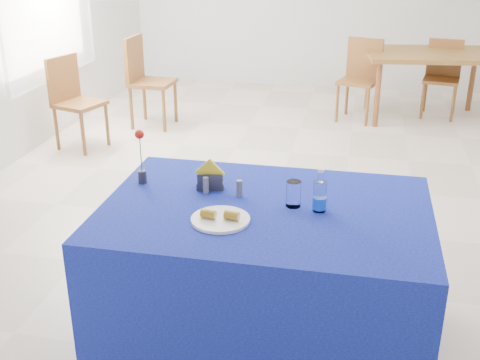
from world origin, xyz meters
name	(u,v)px	position (x,y,z in m)	size (l,w,h in m)	color
floor	(280,183)	(0.00, 0.00, 0.00)	(7.00, 7.00, 0.00)	beige
plate	(220,219)	(0.03, -2.27, 0.77)	(0.28, 0.28, 0.01)	white
drinking_glass	(293,194)	(0.34, -2.04, 0.82)	(0.07, 0.07, 0.13)	white
salt_shaker	(206,185)	(-0.12, -1.97, 0.80)	(0.03, 0.03, 0.09)	slate
pepper_shaker	(239,188)	(0.06, -1.97, 0.80)	(0.03, 0.03, 0.09)	#5D5D62
blue_table	(264,274)	(0.21, -2.08, 0.38)	(1.60, 1.10, 0.76)	#0E1085
water_bottle	(320,197)	(0.47, -2.06, 0.83)	(0.07, 0.07, 0.21)	silver
napkin_holder	(210,180)	(-0.11, -1.91, 0.81)	(0.16, 0.08, 0.17)	#353439
rose_vase	(141,158)	(-0.48, -1.91, 0.90)	(0.05, 0.05, 0.30)	#26272C
oak_table	(430,59)	(1.34, 2.23, 0.68)	(1.52, 1.09, 0.76)	brown
chair_bg_left	(361,74)	(0.61, 2.07, 0.52)	(0.49, 0.49, 0.89)	brown
chair_bg_right	(442,72)	(1.51, 2.41, 0.50)	(0.44, 0.44, 0.86)	brown
chair_win_a	(73,96)	(-2.11, 0.54, 0.52)	(0.50, 0.50, 0.89)	brown
chair_win_b	(144,75)	(-1.67, 1.34, 0.56)	(0.45, 0.45, 0.97)	brown
banana_pieces	(220,215)	(0.03, -2.28, 0.80)	(0.19, 0.06, 0.04)	gold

